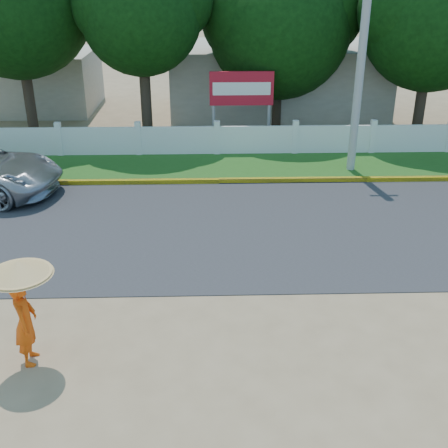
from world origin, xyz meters
name	(u,v)px	position (x,y,z in m)	size (l,w,h in m)	color
ground	(227,322)	(0.00, 0.00, 0.00)	(120.00, 120.00, 0.00)	#9E8460
road	(221,228)	(0.00, 4.50, 0.01)	(60.00, 7.00, 0.02)	#38383A
grass_verge	(218,166)	(0.00, 9.75, 0.01)	(60.00, 3.50, 0.03)	#2D601E
curb	(219,181)	(0.00, 8.05, 0.08)	(40.00, 0.18, 0.16)	yellow
fence	(217,140)	(0.00, 11.20, 0.55)	(40.00, 0.10, 1.10)	silver
building_near	(276,79)	(3.00, 18.00, 1.60)	(10.00, 6.00, 3.20)	#B7AD99
building_far	(14,81)	(-10.00, 19.00, 1.40)	(8.00, 5.00, 2.80)	#B7AD99
utility_pole	(360,73)	(4.74, 9.26, 3.40)	(0.28, 0.28, 6.81)	#9C9C9A
monk_with_parasol	(22,297)	(-3.65, -1.13, 1.38)	(1.16, 1.16, 2.12)	#E64D0C
billboard	(242,93)	(0.98, 12.30, 2.14)	(2.50, 0.13, 2.95)	gray
tree_row	(338,13)	(4.89, 14.02, 4.92)	(40.64, 7.75, 8.63)	#473828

